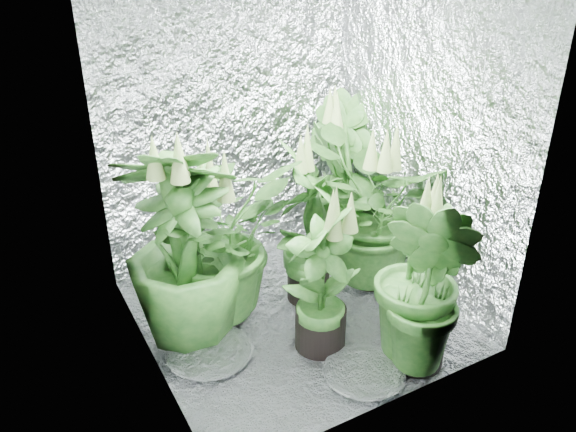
# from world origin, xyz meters

# --- Properties ---
(ground) EXTENTS (1.60, 1.60, 0.00)m
(ground) POSITION_xyz_m (0.00, 0.00, 0.00)
(ground) COLOR silver
(ground) RESTS_ON ground
(walls) EXTENTS (1.62, 1.62, 2.00)m
(walls) POSITION_xyz_m (0.00, 0.00, 1.00)
(walls) COLOR silver
(walls) RESTS_ON ground
(plant_a) EXTENTS (0.95, 0.95, 0.99)m
(plant_a) POSITION_xyz_m (-0.34, 0.22, 0.46)
(plant_a) COLOR black
(plant_a) RESTS_ON ground
(plant_b) EXTENTS (0.69, 0.69, 1.02)m
(plant_b) POSITION_xyz_m (0.15, 0.10, 0.48)
(plant_b) COLOR black
(plant_b) RESTS_ON ground
(plant_c) EXTENTS (0.57, 0.57, 1.11)m
(plant_c) POSITION_xyz_m (0.64, 0.53, 0.52)
(plant_c) COLOR black
(plant_c) RESTS_ON ground
(plant_d) EXTENTS (0.78, 0.78, 1.16)m
(plant_d) POSITION_xyz_m (-0.57, 0.10, 0.54)
(plant_d) COLOR black
(plant_d) RESTS_ON ground
(plant_e) EXTENTS (1.12, 1.12, 1.00)m
(plant_e) POSITION_xyz_m (0.59, 0.08, 0.47)
(plant_e) COLOR black
(plant_e) RESTS_ON ground
(plant_f) EXTENTS (0.59, 0.59, 0.89)m
(plant_f) POSITION_xyz_m (-0.02, -0.30, 0.40)
(plant_f) COLOR black
(plant_f) RESTS_ON ground
(plant_g) EXTENTS (0.54, 0.54, 1.01)m
(plant_g) POSITION_xyz_m (0.33, -0.64, 0.46)
(plant_g) COLOR black
(plant_g) RESTS_ON ground
(circulation_fan) EXTENTS (0.14, 0.30, 0.34)m
(circulation_fan) POSITION_xyz_m (0.61, 0.25, 0.15)
(circulation_fan) COLOR black
(circulation_fan) RESTS_ON ground
(plant_label) EXTENTS (0.06, 0.03, 0.08)m
(plant_label) POSITION_xyz_m (0.39, -0.67, 0.30)
(plant_label) COLOR white
(plant_label) RESTS_ON plant_g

